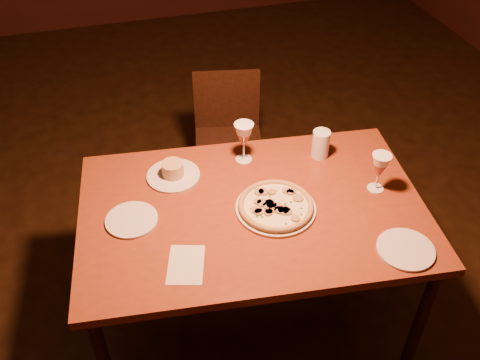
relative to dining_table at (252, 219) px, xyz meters
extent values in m
plane|color=#311E10|center=(-0.10, 0.27, -0.70)|extent=(7.00, 7.00, 0.00)
cube|color=maroon|center=(0.00, 0.00, 0.05)|extent=(1.53, 1.08, 0.04)
cylinder|color=black|center=(-0.60, 0.47, -0.34)|extent=(0.05, 0.05, 0.73)
cylinder|color=black|center=(0.60, -0.47, -0.34)|extent=(0.05, 0.05, 0.73)
cylinder|color=black|center=(0.70, 0.32, -0.34)|extent=(0.05, 0.05, 0.73)
cube|color=black|center=(0.14, 0.90, -0.28)|extent=(0.46, 0.46, 0.04)
cube|color=black|center=(0.17, 1.08, -0.08)|extent=(0.39, 0.11, 0.37)
cylinder|color=black|center=(-0.05, 0.78, -0.50)|extent=(0.03, 0.03, 0.40)
cylinder|color=black|center=(0.02, 1.09, -0.50)|extent=(0.03, 0.03, 0.40)
cylinder|color=black|center=(0.26, 0.72, -0.50)|extent=(0.03, 0.03, 0.40)
cylinder|color=black|center=(0.32, 1.02, -0.50)|extent=(0.03, 0.03, 0.40)
cylinder|color=silver|center=(0.09, -0.04, 0.07)|extent=(0.33, 0.33, 0.01)
cylinder|color=#F6E5AA|center=(0.09, -0.04, 0.09)|extent=(0.30, 0.30, 0.01)
torus|color=tan|center=(0.09, -0.04, 0.09)|extent=(0.31, 0.31, 0.02)
cylinder|color=silver|center=(-0.28, 0.29, 0.07)|extent=(0.24, 0.24, 0.01)
cylinder|color=tan|center=(-0.28, 0.29, 0.11)|extent=(0.10, 0.10, 0.06)
cylinder|color=silver|center=(0.40, 0.25, 0.14)|extent=(0.08, 0.08, 0.13)
cylinder|color=silver|center=(-0.50, 0.06, 0.07)|extent=(0.21, 0.21, 0.01)
cylinder|color=silver|center=(0.49, -0.39, 0.07)|extent=(0.22, 0.22, 0.01)
cube|color=beige|center=(-0.33, -0.23, 0.07)|extent=(0.18, 0.22, 0.00)
camera|label=1|loc=(-0.50, -1.54, 1.60)|focal=40.00mm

